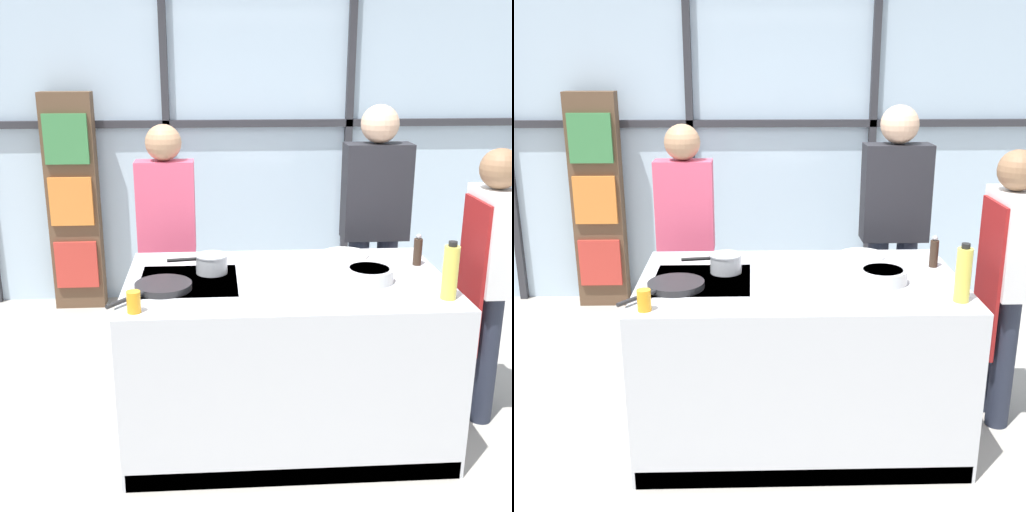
# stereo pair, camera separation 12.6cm
# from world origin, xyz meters

# --- Properties ---
(ground_plane) EXTENTS (18.00, 18.00, 0.00)m
(ground_plane) POSITION_xyz_m (0.00, 0.00, 0.00)
(ground_plane) COLOR #ADA89E
(back_window_wall) EXTENTS (6.40, 0.10, 2.80)m
(back_window_wall) POSITION_xyz_m (0.00, 2.23, 1.40)
(back_window_wall) COLOR silver
(back_window_wall) RESTS_ON ground_plane
(bookshelf) EXTENTS (0.41, 0.19, 1.81)m
(bookshelf) POSITION_xyz_m (-1.55, 2.05, 0.91)
(bookshelf) COLOR brown
(bookshelf) RESTS_ON ground_plane
(demo_island) EXTENTS (1.74, 1.06, 0.93)m
(demo_island) POSITION_xyz_m (-0.00, -0.00, 0.46)
(demo_island) COLOR silver
(demo_island) RESTS_ON ground_plane
(chef) EXTENTS (0.22, 0.41, 1.61)m
(chef) POSITION_xyz_m (1.17, 0.11, 0.91)
(chef) COLOR #232838
(chef) RESTS_ON ground_plane
(spectator_far_left) EXTENTS (0.38, 0.23, 1.67)m
(spectator_far_left) POSITION_xyz_m (-0.70, 0.89, 0.97)
(spectator_far_left) COLOR black
(spectator_far_left) RESTS_ON ground_plane
(spectator_center_left) EXTENTS (0.44, 0.25, 1.78)m
(spectator_center_left) POSITION_xyz_m (0.70, 0.89, 1.02)
(spectator_center_left) COLOR #232838
(spectator_center_left) RESTS_ON ground_plane
(frying_pan) EXTENTS (0.40, 0.45, 0.04)m
(frying_pan) POSITION_xyz_m (-0.66, -0.13, 0.95)
(frying_pan) COLOR #232326
(frying_pan) RESTS_ON demo_island
(saucepan) EXTENTS (0.33, 0.18, 0.10)m
(saucepan) POSITION_xyz_m (-0.41, 0.12, 0.98)
(saucepan) COLOR silver
(saucepan) RESTS_ON demo_island
(white_plate) EXTENTS (0.28, 0.28, 0.01)m
(white_plate) POSITION_xyz_m (0.40, 0.40, 0.93)
(white_plate) COLOR white
(white_plate) RESTS_ON demo_island
(mixing_bowl) EXTENTS (0.26, 0.26, 0.07)m
(mixing_bowl) POSITION_xyz_m (0.44, -0.07, 0.97)
(mixing_bowl) COLOR silver
(mixing_bowl) RESTS_ON demo_island
(oil_bottle) EXTENTS (0.08, 0.08, 0.30)m
(oil_bottle) POSITION_xyz_m (0.77, -0.35, 1.07)
(oil_bottle) COLOR #E0CC4C
(oil_bottle) RESTS_ON demo_island
(pepper_grinder) EXTENTS (0.05, 0.05, 0.19)m
(pepper_grinder) POSITION_xyz_m (0.78, 0.19, 1.01)
(pepper_grinder) COLOR #332319
(pepper_grinder) RESTS_ON demo_island
(juice_glass_near) EXTENTS (0.07, 0.07, 0.11)m
(juice_glass_near) POSITION_xyz_m (-0.77, -0.43, 0.98)
(juice_glass_near) COLOR orange
(juice_glass_near) RESTS_ON demo_island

